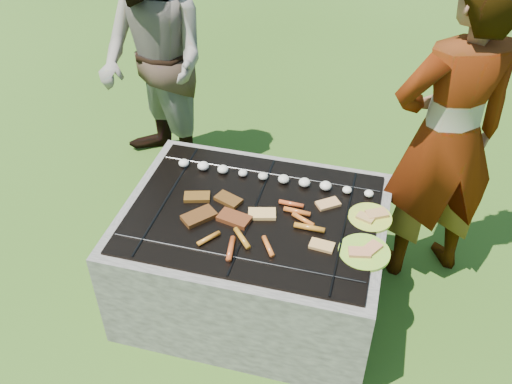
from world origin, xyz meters
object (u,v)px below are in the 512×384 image
plate_far (370,217)px  cook (447,139)px  plate_near (364,252)px  bystander (154,63)px  fire_pit (254,259)px

plate_far → cook: bearing=50.6°
plate_near → cook: 0.74m
plate_near → bystander: 1.84m
plate_far → bystander: (-1.47, 0.85, 0.22)m
fire_pit → cook: size_ratio=0.74×
cook → bystander: bearing=-42.4°
fire_pit → cook: (0.87, 0.48, 0.60)m
cook → plate_near: bearing=36.3°
plate_far → cook: 0.55m
cook → fire_pit: bearing=1.8°
plate_far → plate_near: size_ratio=1.03×
bystander → plate_far: bearing=7.0°
plate_near → plate_far: bearing=89.6°
fire_pit → bystander: (-0.91, 0.96, 0.55)m
plate_far → cook: (0.30, 0.37, 0.27)m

